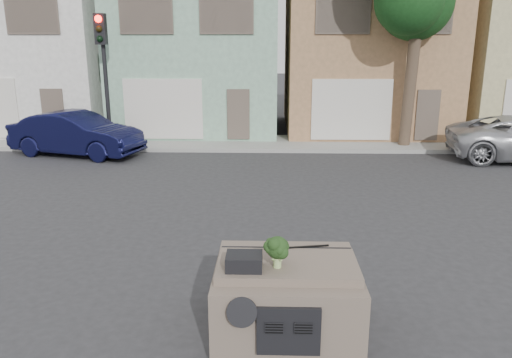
{
  "coord_description": "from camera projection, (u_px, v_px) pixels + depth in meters",
  "views": [
    {
      "loc": [
        -0.24,
        -9.41,
        4.01
      ],
      "look_at": [
        -0.54,
        0.5,
        1.3
      ],
      "focal_mm": 35.0,
      "sensor_mm": 36.0,
      "label": 1
    }
  ],
  "objects": [
    {
      "name": "tree_near",
      "position": [
        414.0,
        36.0,
        18.31
      ],
      "size": [
        4.4,
        4.0,
        8.5
      ],
      "primitive_type": "cube",
      "color": "#133914",
      "rests_on": "ground"
    },
    {
      "name": "ground_plane",
      "position": [
        282.0,
        247.0,
        10.13
      ],
      "size": [
        120.0,
        120.0,
        0.0
      ],
      "primitive_type": "plane",
      "color": "#303033",
      "rests_on": "ground"
    },
    {
      "name": "instrument_hump",
      "position": [
        244.0,
        261.0,
        6.59
      ],
      "size": [
        0.48,
        0.38,
        0.2
      ],
      "primitive_type": "cube",
      "color": "black",
      "rests_on": "car_dashboard"
    },
    {
      "name": "broccoli",
      "position": [
        277.0,
        252.0,
        6.6
      ],
      "size": [
        0.38,
        0.38,
        0.44
      ],
      "primitive_type": "cube",
      "rotation": [
        0.0,
        0.0,
        3.09
      ],
      "color": "black",
      "rests_on": "car_dashboard"
    },
    {
      "name": "townhouse_tan",
      "position": [
        363.0,
        48.0,
        23.0
      ],
      "size": [
        7.2,
        8.2,
        7.55
      ],
      "primitive_type": "cube",
      "color": "#A27650",
      "rests_on": "ground"
    },
    {
      "name": "sidewalk",
      "position": [
        277.0,
        143.0,
        20.23
      ],
      "size": [
        40.0,
        3.0,
        0.15
      ],
      "primitive_type": "cube",
      "color": "gray",
      "rests_on": "ground"
    },
    {
      "name": "wiper_arm",
      "position": [
        305.0,
        247.0,
        7.29
      ],
      "size": [
        0.69,
        0.15,
        0.02
      ],
      "primitive_type": "cube",
      "rotation": [
        0.0,
        0.0,
        0.17
      ],
      "color": "black",
      "rests_on": "car_dashboard"
    },
    {
      "name": "traffic_signal",
      "position": [
        105.0,
        83.0,
        18.8
      ],
      "size": [
        0.4,
        0.4,
        5.1
      ],
      "primitive_type": "cube",
      "color": "black",
      "rests_on": "ground"
    },
    {
      "name": "townhouse_mint",
      "position": [
        201.0,
        48.0,
        23.21
      ],
      "size": [
        7.2,
        8.2,
        7.55
      ],
      "primitive_type": "cube",
      "color": "#86B095",
      "rests_on": "ground"
    },
    {
      "name": "car_dashboard",
      "position": [
        286.0,
        294.0,
        7.09
      ],
      "size": [
        2.0,
        1.8,
        1.12
      ],
      "primitive_type": "cube",
      "color": "#6B5C4F",
      "rests_on": "ground"
    },
    {
      "name": "navy_sedan",
      "position": [
        79.0,
        155.0,
        18.42
      ],
      "size": [
        5.14,
        2.95,
        1.6
      ],
      "primitive_type": "imported",
      "rotation": [
        0.0,
        0.0,
        1.3
      ],
      "color": "#0E0F34",
      "rests_on": "ground"
    },
    {
      "name": "townhouse_white",
      "position": [
        43.0,
        48.0,
        23.43
      ],
      "size": [
        7.2,
        8.2,
        7.55
      ],
      "primitive_type": "cube",
      "color": "silver",
      "rests_on": "ground"
    }
  ]
}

